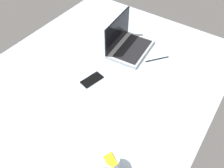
% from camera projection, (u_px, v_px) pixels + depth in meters
% --- Properties ---
extents(bed_mattress, '(1.80, 1.40, 0.18)m').
position_uv_depth(bed_mattress, '(95.00, 91.00, 1.49)').
color(bed_mattress, silver).
rests_on(bed_mattress, ground).
extents(laptop, '(0.35, 0.26, 0.23)m').
position_uv_depth(laptop, '(127.00, 44.00, 1.60)').
color(laptop, '#B7BABC').
rests_on(laptop, bed_mattress).
extents(snack_cup, '(0.09, 0.09, 0.14)m').
position_uv_depth(snack_cup, '(110.00, 162.00, 1.02)').
color(snack_cup, silver).
rests_on(snack_cup, bed_mattress).
extents(cell_phone, '(0.15, 0.10, 0.01)m').
position_uv_depth(cell_phone, '(92.00, 79.00, 1.43)').
color(cell_phone, black).
rests_on(cell_phone, bed_mattress).
extents(charger_cable, '(0.14, 0.11, 0.01)m').
position_uv_depth(charger_cable, '(157.00, 59.00, 1.56)').
color(charger_cable, black).
rests_on(charger_cable, bed_mattress).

